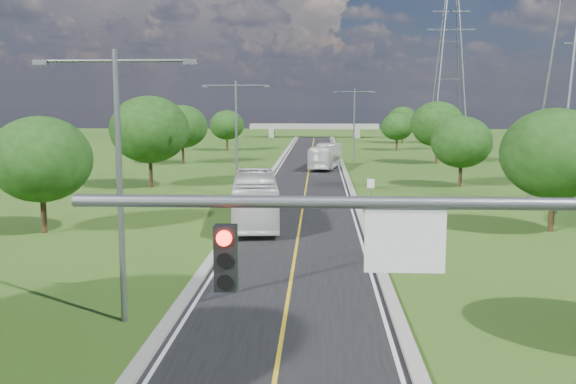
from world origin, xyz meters
The scene contains 22 objects.
ground centered at (0.00, 60.00, 0.00)m, with size 260.00×260.00×0.00m, color #284C15.
road centered at (0.00, 66.00, 0.03)m, with size 8.00×150.00×0.06m, color black.
curb_left centered at (-4.25, 66.00, 0.11)m, with size 0.50×150.00×0.22m, color gray.
curb_right centered at (4.25, 66.00, 0.11)m, with size 0.50×150.00×0.22m, color gray.
signal_mast centered at (3.68, -1.00, 4.91)m, with size 8.54×0.33×7.20m.
speed_limit_sign centered at (5.20, 37.98, 1.60)m, with size 0.55×0.09×2.40m.
overpass centered at (0.00, 140.00, 2.41)m, with size 30.00×3.00×3.20m.
streetlight_near_left centered at (-6.00, 12.00, 5.94)m, with size 5.90×0.25×10.00m.
streetlight_mid_left centered at (-6.00, 45.00, 5.94)m, with size 5.90×0.25×10.00m.
streetlight_far_right centered at (6.00, 78.00, 5.94)m, with size 5.90×0.25×10.00m.
power_tower_far centered at (26.00, 115.00, 14.01)m, with size 9.00×6.40×28.00m.
tree_lb centered at (-16.00, 28.00, 4.64)m, with size 6.30×6.30×7.33m.
tree_lc centered at (-15.00, 50.00, 5.58)m, with size 7.56×7.56×8.79m.
tree_ld centered at (-17.00, 74.00, 4.95)m, with size 6.72×6.72×7.82m.
tree_le centered at (-14.50, 98.00, 4.33)m, with size 5.88×5.88×6.84m.
tree_rb centered at (16.00, 30.00, 4.95)m, with size 6.72×6.72×7.82m.
tree_rc centered at (15.00, 52.00, 4.33)m, with size 5.88×5.88×6.84m.
tree_rd centered at (17.00, 76.00, 5.27)m, with size 7.14×7.14×8.30m.
tree_re centered at (14.50, 100.00, 4.02)m, with size 5.46×5.46×6.35m.
tree_rf centered at (18.00, 120.00, 4.64)m, with size 6.30×6.30×7.33m.
bus_outbound centered at (2.03, 68.28, 1.56)m, with size 2.52×10.78×3.00m, color white.
bus_inbound centered at (-3.04, 31.63, 1.73)m, with size 2.81×12.01×3.34m, color white.
Camera 1 is at (1.27, -10.81, 8.13)m, focal length 40.00 mm.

